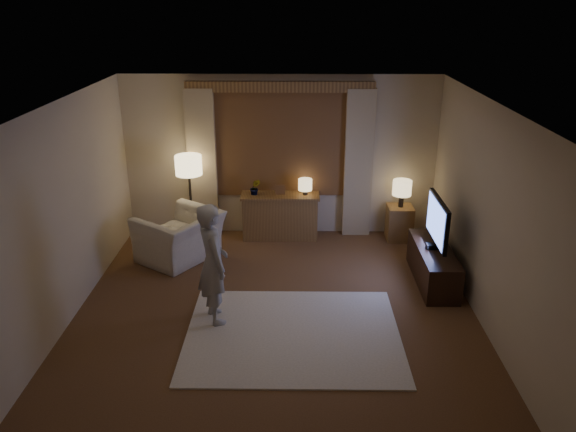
{
  "coord_description": "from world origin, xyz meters",
  "views": [
    {
      "loc": [
        0.24,
        -5.98,
        3.72
      ],
      "look_at": [
        0.15,
        0.6,
        1.12
      ],
      "focal_mm": 35.0,
      "sensor_mm": 36.0,
      "label": 1
    }
  ],
  "objects_px": {
    "sideboard": "(280,217)",
    "person": "(213,263)",
    "side_table": "(399,223)",
    "tv_stand": "(433,265)",
    "armchair": "(180,237)"
  },
  "relations": [
    {
      "from": "sideboard",
      "to": "person",
      "type": "bearing_deg",
      "value": -105.93
    },
    {
      "from": "side_table",
      "to": "tv_stand",
      "type": "distance_m",
      "value": 1.48
    },
    {
      "from": "sideboard",
      "to": "tv_stand",
      "type": "xyz_separation_m",
      "value": [
        2.15,
        -1.51,
        -0.1
      ]
    },
    {
      "from": "armchair",
      "to": "side_table",
      "type": "xyz_separation_m",
      "value": [
        3.41,
        0.79,
        -0.08
      ]
    },
    {
      "from": "tv_stand",
      "to": "armchair",
      "type": "bearing_deg",
      "value": 169.5
    },
    {
      "from": "sideboard",
      "to": "side_table",
      "type": "bearing_deg",
      "value": -1.48
    },
    {
      "from": "person",
      "to": "armchair",
      "type": "bearing_deg",
      "value": 0.38
    },
    {
      "from": "side_table",
      "to": "tv_stand",
      "type": "bearing_deg",
      "value": -81.52
    },
    {
      "from": "armchair",
      "to": "tv_stand",
      "type": "relative_size",
      "value": 0.79
    },
    {
      "from": "armchair",
      "to": "person",
      "type": "distance_m",
      "value": 1.91
    },
    {
      "from": "armchair",
      "to": "person",
      "type": "bearing_deg",
      "value": 58.1
    },
    {
      "from": "armchair",
      "to": "person",
      "type": "relative_size",
      "value": 0.73
    },
    {
      "from": "tv_stand",
      "to": "person",
      "type": "relative_size",
      "value": 0.93
    },
    {
      "from": "armchair",
      "to": "side_table",
      "type": "height_order",
      "value": "armchair"
    },
    {
      "from": "armchair",
      "to": "person",
      "type": "xyz_separation_m",
      "value": [
        0.75,
        -1.71,
        0.41
      ]
    }
  ]
}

